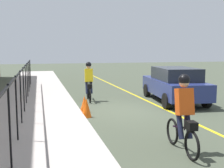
{
  "coord_description": "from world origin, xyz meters",
  "views": [
    {
      "loc": [
        -10.07,
        3.24,
        2.35
      ],
      "look_at": [
        0.52,
        0.41,
        1.0
      ],
      "focal_mm": 43.89,
      "sensor_mm": 36.0,
      "label": 1
    }
  ],
  "objects_px": {
    "cyclist_follow": "(184,114)",
    "traffic_cone_far": "(86,108)",
    "patrol_sedan": "(174,84)",
    "cyclist_lead": "(89,82)",
    "traffic_cone_near": "(84,104)"
  },
  "relations": [
    {
      "from": "cyclist_follow",
      "to": "traffic_cone_far",
      "type": "bearing_deg",
      "value": 26.17
    },
    {
      "from": "patrol_sedan",
      "to": "cyclist_lead",
      "type": "bearing_deg",
      "value": 79.29
    },
    {
      "from": "traffic_cone_near",
      "to": "traffic_cone_far",
      "type": "bearing_deg",
      "value": 175.71
    },
    {
      "from": "patrol_sedan",
      "to": "traffic_cone_far",
      "type": "height_order",
      "value": "patrol_sedan"
    },
    {
      "from": "cyclist_follow",
      "to": "cyclist_lead",
      "type": "bearing_deg",
      "value": 11.98
    },
    {
      "from": "cyclist_follow",
      "to": "patrol_sedan",
      "type": "bearing_deg",
      "value": -21.48
    },
    {
      "from": "traffic_cone_far",
      "to": "traffic_cone_near",
      "type": "bearing_deg",
      "value": -4.29
    },
    {
      "from": "cyclist_lead",
      "to": "traffic_cone_far",
      "type": "distance_m",
      "value": 3.18
    },
    {
      "from": "patrol_sedan",
      "to": "traffic_cone_far",
      "type": "relative_size",
      "value": 6.63
    },
    {
      "from": "cyclist_follow",
      "to": "traffic_cone_far",
      "type": "distance_m",
      "value": 4.27
    },
    {
      "from": "cyclist_follow",
      "to": "patrol_sedan",
      "type": "xyz_separation_m",
      "value": [
        5.8,
        -2.81,
        -0.09
      ]
    },
    {
      "from": "cyclist_lead",
      "to": "cyclist_follow",
      "type": "distance_m",
      "value": 7.05
    },
    {
      "from": "patrol_sedan",
      "to": "traffic_cone_near",
      "type": "xyz_separation_m",
      "value": [
        -1.07,
        4.32,
        -0.51
      ]
    },
    {
      "from": "cyclist_lead",
      "to": "cyclist_follow",
      "type": "bearing_deg",
      "value": -168.02
    },
    {
      "from": "traffic_cone_near",
      "to": "traffic_cone_far",
      "type": "relative_size",
      "value": 0.91
    }
  ]
}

